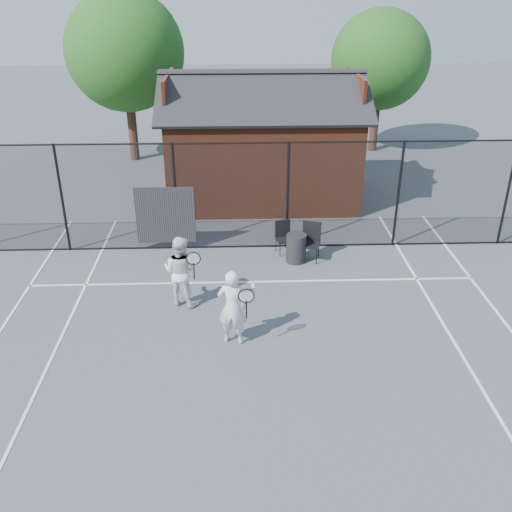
{
  "coord_description": "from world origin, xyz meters",
  "views": [
    {
      "loc": [
        -0.36,
        -9.35,
        6.91
      ],
      "look_at": [
        0.05,
        2.24,
        1.1
      ],
      "focal_mm": 40.0,
      "sensor_mm": 36.0,
      "label": 1
    }
  ],
  "objects_px": {
    "player_back": "(180,271)",
    "waste_bin": "(296,248)",
    "chair_right": "(310,243)",
    "player_front": "(232,307)",
    "clubhouse": "(262,151)",
    "chair_left": "(284,238)"
  },
  "relations": [
    {
      "from": "player_front",
      "to": "player_back",
      "type": "relative_size",
      "value": 0.99
    },
    {
      "from": "clubhouse",
      "to": "chair_left",
      "type": "height_order",
      "value": "clubhouse"
    },
    {
      "from": "player_front",
      "to": "player_back",
      "type": "xyz_separation_m",
      "value": [
        -1.18,
        1.59,
        0.01
      ]
    },
    {
      "from": "clubhouse",
      "to": "player_back",
      "type": "height_order",
      "value": "clubhouse"
    },
    {
      "from": "player_back",
      "to": "chair_right",
      "type": "xyz_separation_m",
      "value": [
        3.22,
        2.08,
        -0.34
      ]
    },
    {
      "from": "waste_bin",
      "to": "player_front",
      "type": "bearing_deg",
      "value": -114.64
    },
    {
      "from": "player_front",
      "to": "clubhouse",
      "type": "bearing_deg",
      "value": 83.39
    },
    {
      "from": "player_back",
      "to": "waste_bin",
      "type": "relative_size",
      "value": 2.19
    },
    {
      "from": "player_back",
      "to": "player_front",
      "type": "bearing_deg",
      "value": -53.42
    },
    {
      "from": "clubhouse",
      "to": "player_back",
      "type": "distance_m",
      "value": 7.31
    },
    {
      "from": "clubhouse",
      "to": "player_back",
      "type": "bearing_deg",
      "value": -107.33
    },
    {
      "from": "clubhouse",
      "to": "chair_right",
      "type": "bearing_deg",
      "value": -77.76
    },
    {
      "from": "player_front",
      "to": "chair_right",
      "type": "height_order",
      "value": "player_front"
    },
    {
      "from": "player_back",
      "to": "chair_left",
      "type": "distance_m",
      "value": 3.64
    },
    {
      "from": "waste_bin",
      "to": "player_back",
      "type": "bearing_deg",
      "value": -144.34
    },
    {
      "from": "player_front",
      "to": "chair_right",
      "type": "bearing_deg",
      "value": 60.9
    },
    {
      "from": "chair_left",
      "to": "waste_bin",
      "type": "distance_m",
      "value": 0.57
    },
    {
      "from": "chair_left",
      "to": "clubhouse",
      "type": "bearing_deg",
      "value": 81.49
    },
    {
      "from": "player_back",
      "to": "clubhouse",
      "type": "bearing_deg",
      "value": 72.67
    },
    {
      "from": "player_back",
      "to": "waste_bin",
      "type": "xyz_separation_m",
      "value": [
        2.84,
        2.04,
        -0.46
      ]
    },
    {
      "from": "player_front",
      "to": "waste_bin",
      "type": "xyz_separation_m",
      "value": [
        1.66,
        3.63,
        -0.45
      ]
    },
    {
      "from": "chair_right",
      "to": "waste_bin",
      "type": "distance_m",
      "value": 0.4
    }
  ]
}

